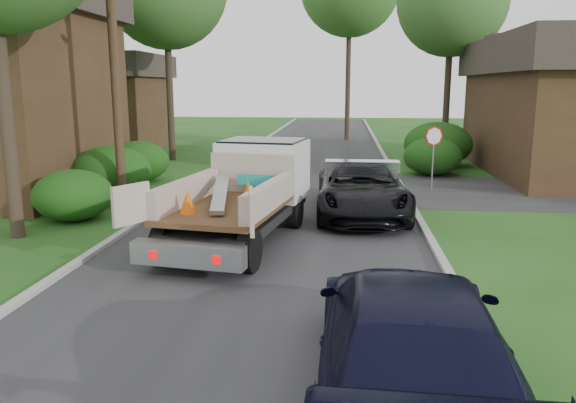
% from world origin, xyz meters
% --- Properties ---
extents(ground, '(120.00, 120.00, 0.00)m').
position_xyz_m(ground, '(0.00, 0.00, 0.00)').
color(ground, '#1C4E16').
rests_on(ground, ground).
extents(road, '(8.00, 90.00, 0.02)m').
position_xyz_m(road, '(0.00, 10.00, 0.00)').
color(road, '#28282B').
rests_on(road, ground).
extents(curb_left, '(0.20, 90.00, 0.12)m').
position_xyz_m(curb_left, '(-4.10, 10.00, 0.06)').
color(curb_left, '#9E9E99').
rests_on(curb_left, ground).
extents(curb_right, '(0.20, 90.00, 0.12)m').
position_xyz_m(curb_right, '(4.10, 10.00, 0.06)').
color(curb_right, '#9E9E99').
rests_on(curb_right, ground).
extents(stop_sign, '(0.71, 0.32, 2.48)m').
position_xyz_m(stop_sign, '(5.20, 9.00, 1.78)').
color(stop_sign, slate).
rests_on(stop_sign, ground).
extents(utility_pole, '(2.42, 1.25, 10.00)m').
position_xyz_m(utility_pole, '(-5.48, 4.98, 5.17)').
color(utility_pole, '#382619').
rests_on(utility_pole, ground).
extents(house_left_far, '(7.56, 7.56, 6.00)m').
position_xyz_m(house_left_far, '(-13.50, 22.00, 3.05)').
color(house_left_far, '#3C2A18').
rests_on(house_left_far, ground).
extents(hedge_left_a, '(2.34, 2.34, 1.53)m').
position_xyz_m(hedge_left_a, '(-6.20, 3.00, 0.77)').
color(hedge_left_a, '#1B4610').
rests_on(hedge_left_a, ground).
extents(hedge_left_b, '(2.86, 2.86, 1.87)m').
position_xyz_m(hedge_left_b, '(-6.50, 6.50, 0.94)').
color(hedge_left_b, '#1B4610').
rests_on(hedge_left_b, ground).
extents(hedge_left_c, '(2.60, 2.60, 1.70)m').
position_xyz_m(hedge_left_c, '(-6.80, 10.00, 0.85)').
color(hedge_left_c, '#1B4610').
rests_on(hedge_left_c, ground).
extents(hedge_right_a, '(2.60, 2.60, 1.70)m').
position_xyz_m(hedge_right_a, '(5.80, 13.00, 0.85)').
color(hedge_right_a, '#1B4610').
rests_on(hedge_right_a, ground).
extents(hedge_right_b, '(3.38, 3.38, 2.21)m').
position_xyz_m(hedge_right_b, '(6.50, 16.00, 1.10)').
color(hedge_right_b, '#1B4610').
rests_on(hedge_right_b, ground).
extents(tree_right_far, '(6.00, 6.00, 11.50)m').
position_xyz_m(tree_right_far, '(7.50, 20.00, 8.48)').
color(tree_right_far, '#2D2119').
rests_on(tree_right_far, ground).
extents(flatbed_truck, '(3.67, 6.82, 2.46)m').
position_xyz_m(flatbed_truck, '(-0.67, 2.00, 1.34)').
color(flatbed_truck, black).
rests_on(flatbed_truck, ground).
extents(black_pickup, '(2.87, 5.94, 1.63)m').
position_xyz_m(black_pickup, '(2.40, 4.50, 0.81)').
color(black_pickup, black).
rests_on(black_pickup, ground).
extents(navy_suv, '(2.56, 5.91, 1.70)m').
position_xyz_m(navy_suv, '(2.71, -6.00, 0.85)').
color(navy_suv, black).
rests_on(navy_suv, ground).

